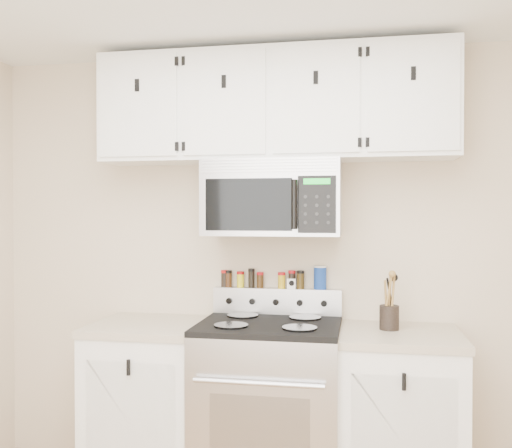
{
  "coord_description": "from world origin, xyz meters",
  "views": [
    {
      "loc": [
        0.49,
        -1.62,
        1.54
      ],
      "look_at": [
        -0.08,
        1.45,
        1.48
      ],
      "focal_mm": 40.0,
      "sensor_mm": 36.0,
      "label": 1
    }
  ],
  "objects_px": {
    "microwave": "(273,198)",
    "utensil_crock": "(389,315)",
    "salt_canister": "(320,277)",
    "range": "(270,407)"
  },
  "relations": [
    {
      "from": "salt_canister",
      "to": "range",
      "type": "bearing_deg",
      "value": -131.96
    },
    {
      "from": "microwave",
      "to": "utensil_crock",
      "type": "height_order",
      "value": "microwave"
    },
    {
      "from": "range",
      "to": "utensil_crock",
      "type": "distance_m",
      "value": 0.82
    },
    {
      "from": "range",
      "to": "salt_canister",
      "type": "distance_m",
      "value": 0.78
    },
    {
      "from": "salt_canister",
      "to": "microwave",
      "type": "bearing_deg",
      "value": -148.45
    },
    {
      "from": "utensil_crock",
      "to": "salt_canister",
      "type": "distance_m",
      "value": 0.47
    },
    {
      "from": "range",
      "to": "utensil_crock",
      "type": "relative_size",
      "value": 3.64
    },
    {
      "from": "range",
      "to": "salt_canister",
      "type": "bearing_deg",
      "value": 48.04
    },
    {
      "from": "microwave",
      "to": "range",
      "type": "bearing_deg",
      "value": -90.23
    },
    {
      "from": "range",
      "to": "utensil_crock",
      "type": "xyz_separation_m",
      "value": [
        0.64,
        0.07,
        0.51
      ]
    }
  ]
}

